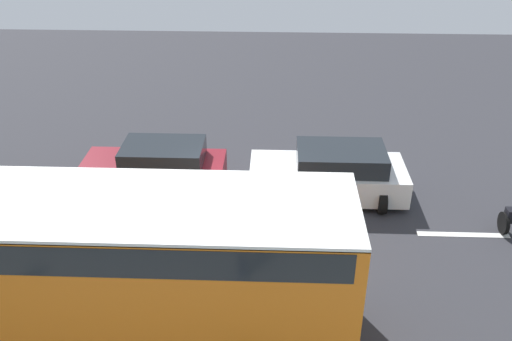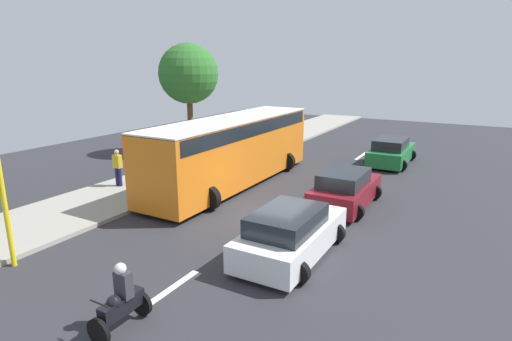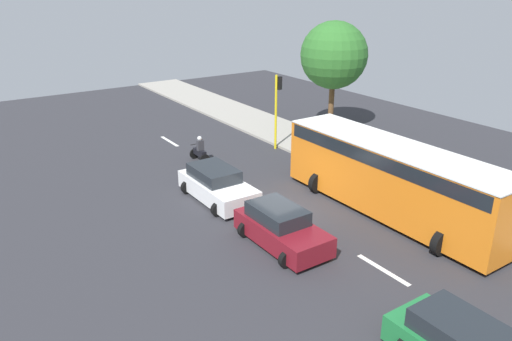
{
  "view_description": "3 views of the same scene",
  "coord_description": "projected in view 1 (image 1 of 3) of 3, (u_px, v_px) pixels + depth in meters",
  "views": [
    {
      "loc": [
        11.98,
        1.02,
        8.48
      ],
      "look_at": [
        -0.53,
        0.52,
        1.52
      ],
      "focal_mm": 38.46,
      "sensor_mm": 36.0,
      "label": 1
    },
    {
      "loc": [
        -6.54,
        13.02,
        5.63
      ],
      "look_at": [
        0.72,
        0.11,
        1.74
      ],
      "focal_mm": 28.89,
      "sensor_mm": 36.0,
      "label": 2
    },
    {
      "loc": [
        -12.31,
        -16.13,
        9.77
      ],
      "look_at": [
        -0.78,
        0.98,
        1.73
      ],
      "focal_mm": 34.92,
      "sensor_mm": 36.0,
      "label": 3
    }
  ],
  "objects": [
    {
      "name": "lane_stripe_north",
      "position": [
        15.0,
        224.0,
        14.82
      ],
      "size": [
        0.2,
        2.4,
        0.01
      ],
      "primitive_type": "cube",
      "color": "white",
      "rests_on": "ground"
    },
    {
      "name": "car_maroon",
      "position": [
        156.0,
        170.0,
        16.04
      ],
      "size": [
        2.28,
        4.15,
        1.52
      ],
      "color": "maroon",
      "rests_on": "ground"
    },
    {
      "name": "ground_plane",
      "position": [
        236.0,
        231.0,
        14.64
      ],
      "size": [
        40.0,
        60.0,
        0.1
      ],
      "primitive_type": "cube",
      "color": "#2D2D33"
    },
    {
      "name": "lane_stripe_south",
      "position": [
        463.0,
        235.0,
        14.4
      ],
      "size": [
        0.2,
        2.4,
        0.01
      ],
      "primitive_type": "cube",
      "color": "white",
      "rests_on": "ground"
    },
    {
      "name": "car_white",
      "position": [
        330.0,
        174.0,
        15.81
      ],
      "size": [
        2.36,
        4.46,
        1.52
      ],
      "color": "white",
      "rests_on": "ground"
    },
    {
      "name": "lane_stripe_mid",
      "position": [
        236.0,
        229.0,
        14.61
      ],
      "size": [
        0.2,
        2.4,
        0.01
      ],
      "primitive_type": "cube",
      "color": "white",
      "rests_on": "ground"
    },
    {
      "name": "city_bus",
      "position": [
        70.0,
        258.0,
        10.61
      ],
      "size": [
        3.2,
        11.0,
        3.16
      ],
      "color": "orange",
      "rests_on": "ground"
    }
  ]
}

